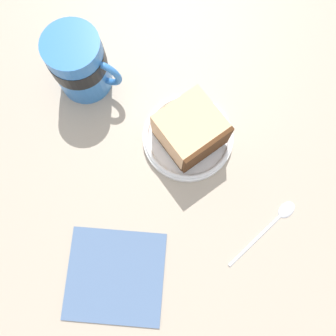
{
  "coord_description": "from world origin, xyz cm",
  "views": [
    {
      "loc": [
        8.38,
        7.73,
        51.1
      ],
      "look_at": [
        -1.44,
        1.8,
        3.0
      ],
      "focal_mm": 36.36,
      "sensor_mm": 36.0,
      "label": 1
    }
  ],
  "objects_px": {
    "small_plate": "(188,137)",
    "cake_slice": "(190,131)",
    "folded_napkin": "(115,276)",
    "teaspoon": "(276,221)",
    "tea_mug": "(79,63)"
  },
  "relations": [
    {
      "from": "tea_mug",
      "to": "small_plate",
      "type": "bearing_deg",
      "value": 89.57
    },
    {
      "from": "cake_slice",
      "to": "folded_napkin",
      "type": "distance_m",
      "value": 0.23
    },
    {
      "from": "small_plate",
      "to": "cake_slice",
      "type": "height_order",
      "value": "cake_slice"
    },
    {
      "from": "small_plate",
      "to": "cake_slice",
      "type": "distance_m",
      "value": 0.04
    },
    {
      "from": "cake_slice",
      "to": "tea_mug",
      "type": "xyz_separation_m",
      "value": [
        -0.0,
        -0.19,
        0.01
      ]
    },
    {
      "from": "small_plate",
      "to": "folded_napkin",
      "type": "xyz_separation_m",
      "value": [
        0.23,
        0.02,
        -0.01
      ]
    },
    {
      "from": "small_plate",
      "to": "cake_slice",
      "type": "bearing_deg",
      "value": 67.11
    },
    {
      "from": "teaspoon",
      "to": "folded_napkin",
      "type": "height_order",
      "value": "teaspoon"
    },
    {
      "from": "small_plate",
      "to": "tea_mug",
      "type": "bearing_deg",
      "value": -90.43
    },
    {
      "from": "cake_slice",
      "to": "folded_napkin",
      "type": "bearing_deg",
      "value": 3.29
    },
    {
      "from": "small_plate",
      "to": "folded_napkin",
      "type": "height_order",
      "value": "small_plate"
    },
    {
      "from": "tea_mug",
      "to": "cake_slice",
      "type": "bearing_deg",
      "value": 89.26
    },
    {
      "from": "teaspoon",
      "to": "tea_mug",
      "type": "bearing_deg",
      "value": -96.88
    },
    {
      "from": "cake_slice",
      "to": "teaspoon",
      "type": "bearing_deg",
      "value": 76.48
    },
    {
      "from": "cake_slice",
      "to": "teaspoon",
      "type": "distance_m",
      "value": 0.18
    }
  ]
}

